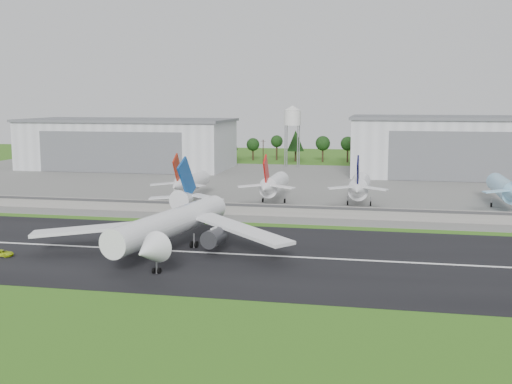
% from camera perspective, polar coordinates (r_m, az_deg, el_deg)
% --- Properties ---
extents(ground, '(600.00, 600.00, 0.00)m').
position_cam_1_polar(ground, '(128.85, -6.56, -6.41)').
color(ground, '#3A6518').
rests_on(ground, ground).
extents(runway, '(320.00, 60.00, 0.10)m').
position_cam_1_polar(runway, '(138.08, -5.28, -5.36)').
color(runway, black).
rests_on(runway, ground).
extents(runway_centerline, '(220.00, 1.00, 0.02)m').
position_cam_1_polar(runway_centerline, '(138.07, -5.28, -5.34)').
color(runway_centerline, white).
rests_on(runway_centerline, runway).
extents(apron, '(320.00, 150.00, 0.10)m').
position_cam_1_polar(apron, '(243.75, 2.18, 0.63)').
color(apron, slate).
rests_on(apron, ground).
extents(blast_fence, '(240.00, 0.61, 3.50)m').
position_cam_1_polar(blast_fence, '(180.37, -1.17, -1.52)').
color(blast_fence, gray).
rests_on(blast_fence, ground).
extents(hangar_west, '(97.00, 44.00, 23.20)m').
position_cam_1_polar(hangar_west, '(308.01, -11.30, 4.24)').
color(hangar_west, silver).
rests_on(hangar_west, ground).
extents(hangar_east, '(102.00, 47.00, 25.20)m').
position_cam_1_polar(hangar_east, '(286.29, 18.73, 3.87)').
color(hangar_east, silver).
rests_on(hangar_east, ground).
extents(water_tower, '(8.40, 8.40, 29.40)m').
position_cam_1_polar(water_tower, '(306.68, 3.26, 6.79)').
color(water_tower, '#99999E').
rests_on(water_tower, ground).
extents(utility_poles, '(230.00, 3.00, 12.00)m').
position_cam_1_polar(utility_poles, '(322.43, 4.49, 2.48)').
color(utility_poles, black).
rests_on(utility_poles, ground).
extents(treeline, '(320.00, 16.00, 22.00)m').
position_cam_1_polar(treeline, '(337.25, 4.80, 2.73)').
color(treeline, black).
rests_on(treeline, ground).
extents(main_airliner, '(56.41, 59.08, 18.17)m').
position_cam_1_polar(main_airliner, '(138.32, -7.58, -3.32)').
color(main_airliner, white).
rests_on(main_airliner, runway).
extents(ground_vehicle, '(4.85, 2.46, 1.31)m').
position_cam_1_polar(ground_vehicle, '(143.87, -21.61, -5.08)').
color(ground_vehicle, '#BFD919').
rests_on(ground_vehicle, runway).
extents(parked_jet_red_a, '(7.36, 31.29, 16.40)m').
position_cam_1_polar(parked_jet_red_a, '(206.09, -5.95, 0.82)').
color(parked_jet_red_a, silver).
rests_on(parked_jet_red_a, ground).
extents(parked_jet_red_b, '(7.36, 31.29, 16.54)m').
position_cam_1_polar(parked_jet_red_b, '(199.69, 1.52, 0.66)').
color(parked_jet_red_b, white).
rests_on(parked_jet_red_b, ground).
extents(parked_jet_navy, '(7.36, 31.29, 16.77)m').
position_cam_1_polar(parked_jet_navy, '(196.89, 9.17, 0.51)').
color(parked_jet_navy, white).
rests_on(parked_jet_navy, ground).
extents(parked_jet_skyblue, '(7.36, 37.29, 16.66)m').
position_cam_1_polar(parked_jet_skyblue, '(204.76, 21.29, 0.30)').
color(parked_jet_skyblue, '#8FCFF7').
rests_on(parked_jet_skyblue, ground).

